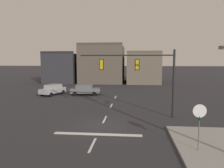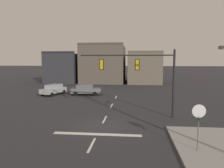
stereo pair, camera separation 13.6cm
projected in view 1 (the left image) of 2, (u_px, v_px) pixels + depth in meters
The scene contains 9 objects.
ground_plane at pixel (102, 126), 17.55m from camera, with size 400.00×400.00×0.00m, color #2B2B30.
sidewalk_near_corner at pixel (219, 149), 12.85m from camera, with size 5.00×8.00×0.15m, color gray.
stop_bar_paint at pixel (98, 134), 15.57m from camera, with size 6.40×0.50×0.01m, color silver.
lane_centreline at pixel (105, 119), 19.53m from camera, with size 0.16×26.40×0.01m.
signal_mast_near_side at pixel (144, 71), 20.06m from camera, with size 8.78×0.42×6.33m.
stop_sign at pixel (199, 116), 12.23m from camera, with size 0.76×0.64×2.83m.
car_lot_nearside at pixel (53, 89), 33.42m from camera, with size 3.09×4.74×1.61m.
car_lot_middle at pixel (85, 90), 33.23m from camera, with size 4.58×2.25×1.61m.
building_row at pixel (106, 66), 53.10m from camera, with size 26.94×12.41×9.19m.
Camera 1 is at (2.49, -16.92, 5.27)m, focal length 34.75 mm.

